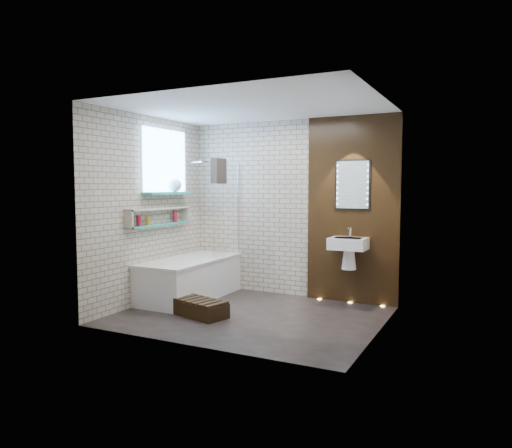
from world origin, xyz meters
The scene contains 15 objects.
ground centered at (0.00, 0.00, 0.00)m, with size 3.20×3.20×0.00m, color black.
room_shell centered at (0.00, 0.00, 1.30)m, with size 3.24×3.20×2.60m.
walnut_panel centered at (0.95, 1.27, 1.30)m, with size 1.30×0.06×2.60m, color black.
clerestory_window centered at (-1.57, 0.35, 1.90)m, with size 0.18×1.00×0.94m.
display_niche centered at (-1.53, 0.15, 1.20)m, with size 0.14×1.30×0.26m.
bathtub centered at (-1.22, 0.45, 0.29)m, with size 0.79×1.74×0.70m.
bath_screen centered at (-0.87, 0.89, 1.28)m, with size 0.01×0.78×1.40m, color white.
towel centered at (-0.87, 0.69, 1.85)m, with size 0.11×0.28×0.36m, color black.
shower_head centered at (-1.30, 0.95, 2.00)m, with size 0.18×0.18×0.02m, color silver.
washbasin centered at (0.95, 1.07, 0.79)m, with size 0.50×0.36×0.58m.
led_mirror centered at (0.95, 1.23, 1.65)m, with size 0.50×0.02×0.70m.
walnut_step centered at (-0.60, -0.30, 0.09)m, with size 0.80×0.36×0.18m, color black.
niche_bottles centered at (-1.53, 0.10, 1.17)m, with size 0.07×0.88×0.17m.
sill_vases centered at (-1.50, 0.49, 1.65)m, with size 0.19×0.19×0.19m.
floor_uplights centered at (0.95, 1.20, 0.01)m, with size 0.96×0.06×0.01m.
Camera 1 is at (2.72, -5.31, 1.63)m, focal length 33.71 mm.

